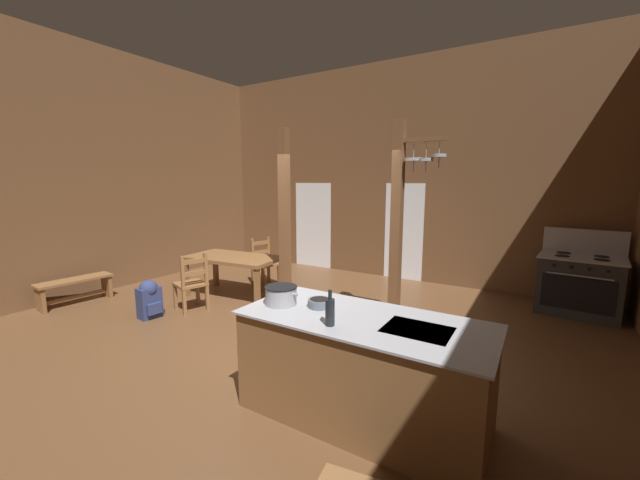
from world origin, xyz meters
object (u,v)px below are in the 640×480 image
Objects in this scene: dining_table at (234,261)px; bench_along_left_wall at (75,287)px; mixing_bowl_on_counter at (319,303)px; bottle_tall_on_counter at (330,311)px; kitchen_island at (362,368)px; stove_range at (579,284)px; ladderback_chair_near_window at (192,283)px; backpack at (149,298)px; stockpot_on_counter at (281,295)px; ladderback_chair_by_post at (264,263)px.

bench_along_left_wall is at bearing -138.58° from dining_table.
bottle_tall_on_counter is (0.30, -0.33, 0.08)m from mixing_bowl_on_counter.
kitchen_island reaches higher than dining_table.
ladderback_chair_near_window is at bearing -149.82° from stove_range.
stockpot_on_counter is at bearing -10.82° from backpack.
mixing_bowl_on_counter is at bearing 132.69° from bottle_tall_on_counter.
ladderback_chair_near_window is at bearing 157.18° from stockpot_on_counter.
mixing_bowl_on_counter is (3.06, -2.82, 0.52)m from ladderback_chair_by_post.
mixing_bowl_on_counter is (3.36, -0.45, 0.65)m from backpack.
stockpot_on_counter is at bearing -22.82° from ladderback_chair_near_window.
mixing_bowl_on_counter reaches higher than dining_table.
ladderback_chair_by_post is at bearing 140.98° from kitchen_island.
ladderback_chair_by_post is (0.00, 1.80, 0.00)m from ladderback_chair_near_window.
dining_table is at bearing 145.79° from bottle_tall_on_counter.
bench_along_left_wall is at bearing -156.93° from ladderback_chair_near_window.
dining_table is 4.06m from bottle_tall_on_counter.
bench_along_left_wall is 4.75m from stockpot_on_counter.
ladderback_chair_near_window is (-5.35, -3.11, -0.03)m from stove_range.
stockpot_on_counter reaches higher than backpack.
mixing_bowl_on_counter is at bearing -7.66° from backpack.
stockpot_on_counter is at bearing -160.79° from mixing_bowl_on_counter.
stockpot_on_counter is at bearing -3.66° from bench_along_left_wall.
bottle_tall_on_counter reaches higher than stockpot_on_counter.
ladderback_chair_by_post is 3.31m from bench_along_left_wall.
stove_range is 1.39× the size of ladderback_chair_near_window.
kitchen_island is at bearing -4.50° from mixing_bowl_on_counter.
ladderback_chair_by_post is 2.51× the size of stockpot_on_counter.
stove_range is 6.10× the size of mixing_bowl_on_counter.
kitchen_island is at bearing 61.03° from bottle_tall_on_counter.
backpack is 2.00× the size of bottle_tall_on_counter.
ladderback_chair_near_window is 1.80m from ladderback_chair_by_post.
stockpot_on_counter is 1.75× the size of mixing_bowl_on_counter.
stove_range is 4.91m from bottle_tall_on_counter.
bottle_tall_on_counter reaches higher than dining_table.
backpack is at bearing 169.18° from stockpot_on_counter.
mixing_bowl_on_counter is (0.35, 0.12, -0.05)m from stockpot_on_counter.
kitchen_island is 2.27× the size of ladderback_chair_near_window.
ladderback_chair_near_window is 4.39× the size of mixing_bowl_on_counter.
backpack is 3.15m from stockpot_on_counter.
ladderback_chair_by_post is at bearing -166.28° from stove_range.
ladderback_chair_near_window is 0.82× the size of bench_along_left_wall.
backpack is 3.82m from bottle_tall_on_counter.
stove_range reaches higher than ladderback_chair_by_post.
dining_table is 0.95m from ladderback_chair_near_window.
mixing_bowl_on_counter reaches higher than bench_along_left_wall.
kitchen_island is 4.54m from ladderback_chair_by_post.
kitchen_island is 1.64× the size of stove_range.
stove_range is 2.21× the size of backpack.
stockpot_on_counter reaches higher than bench_along_left_wall.
bottle_tall_on_counter is (-1.98, -4.46, 0.57)m from stove_range.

